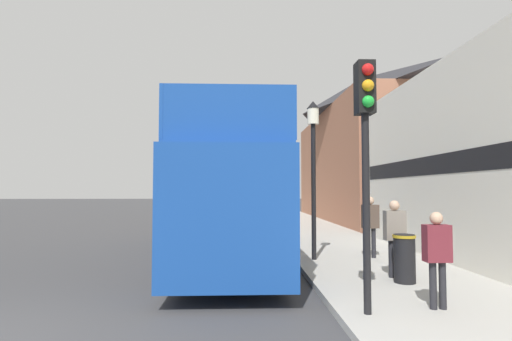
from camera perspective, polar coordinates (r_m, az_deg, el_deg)
ground_plane at (r=26.97m, az=-10.27°, el=-7.22°), size 144.00×144.00×0.00m
sidewalk at (r=23.98m, az=6.24°, el=-7.63°), size 3.96×108.00×0.14m
brick_terrace_rear at (r=28.41m, az=15.18°, el=3.02°), size 6.00×17.57×9.87m
tour_bus at (r=12.37m, az=-3.34°, el=-3.80°), size 2.59×10.77×4.05m
parked_car_ahead_of_bus at (r=21.65m, az=-1.19°, el=-6.55°), size 1.85×4.19×1.45m
pedestrian_nearest at (r=7.32m, az=24.44°, el=-10.33°), size 0.41×0.23×1.58m
pedestrian_second at (r=9.54m, az=19.21°, el=-8.15°), size 0.45×0.25×1.71m
pedestrian_third at (r=12.06m, az=16.01°, el=-6.93°), size 0.46×0.25×1.75m
traffic_signal at (r=6.65m, az=15.39°, el=5.84°), size 0.28×0.42×4.01m
lamp_post_nearest at (r=11.45m, az=8.19°, el=3.06°), size 0.35×0.35×4.49m
lamp_post_second at (r=21.33m, az=3.59°, el=0.52°), size 0.35×0.35×4.61m
lamp_post_third at (r=31.26m, az=1.84°, el=-0.69°), size 0.35×0.35×4.49m
litter_bin at (r=9.14m, az=20.44°, el=-11.51°), size 0.48×0.48×1.01m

